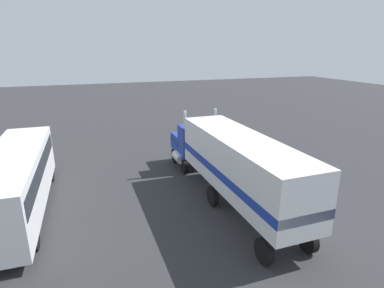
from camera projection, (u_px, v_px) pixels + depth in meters
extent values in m
plane|color=#2D2D30|center=(199.00, 165.00, 23.52)|extent=(120.00, 120.00, 0.00)
cube|color=silver|center=(236.00, 157.00, 25.31)|extent=(4.40, 0.31, 0.01)
cube|color=silver|center=(263.00, 149.00, 27.11)|extent=(4.40, 0.23, 0.01)
cube|color=silver|center=(318.00, 166.00, 23.32)|extent=(4.40, 0.19, 0.01)
cube|color=#193399|center=(190.00, 141.00, 23.66)|extent=(1.82, 2.52, 1.20)
cube|color=#193399|center=(197.00, 140.00, 22.07)|extent=(1.42, 2.51, 2.20)
cube|color=silver|center=(186.00, 138.00, 24.50)|extent=(0.10, 2.10, 1.08)
cube|color=#193399|center=(190.00, 140.00, 23.64)|extent=(1.82, 2.56, 0.36)
cylinder|color=silver|center=(185.00, 136.00, 21.04)|extent=(0.18, 0.18, 3.40)
cylinder|color=silver|center=(215.00, 133.00, 21.76)|extent=(0.18, 0.18, 3.40)
cube|color=silver|center=(240.00, 163.00, 16.21)|extent=(10.52, 2.70, 2.80)
cube|color=#193399|center=(240.00, 170.00, 16.34)|extent=(10.52, 2.74, 0.44)
cylinder|color=silver|center=(178.00, 157.00, 22.40)|extent=(1.31, 0.65, 0.64)
cylinder|color=black|center=(175.00, 156.00, 23.91)|extent=(1.10, 0.31, 1.10)
cylinder|color=black|center=(202.00, 152.00, 24.63)|extent=(1.10, 0.31, 1.10)
cylinder|color=black|center=(185.00, 166.00, 21.85)|extent=(1.10, 0.31, 1.10)
cylinder|color=black|center=(213.00, 162.00, 22.56)|extent=(1.10, 0.31, 1.10)
cylinder|color=black|center=(213.00, 196.00, 17.40)|extent=(1.10, 0.31, 1.10)
cylinder|color=black|center=(247.00, 190.00, 18.12)|extent=(1.10, 0.31, 1.10)
cylinder|color=black|center=(264.00, 251.00, 12.69)|extent=(1.10, 0.31, 1.10)
cylinder|color=black|center=(308.00, 240.00, 13.41)|extent=(1.10, 0.31, 1.10)
cylinder|color=black|center=(267.00, 184.00, 19.23)|extent=(0.18, 0.18, 0.82)
cylinder|color=black|center=(266.00, 183.00, 19.35)|extent=(0.18, 0.18, 0.82)
cylinder|color=#A5728C|center=(267.00, 173.00, 19.08)|extent=(0.34, 0.34, 0.58)
sphere|color=tan|center=(268.00, 167.00, 18.96)|extent=(0.23, 0.23, 0.23)
cube|color=black|center=(270.00, 172.00, 19.18)|extent=(0.29, 0.21, 0.36)
cube|color=silver|center=(17.00, 179.00, 16.14)|extent=(11.03, 2.69, 2.90)
cube|color=black|center=(15.00, 169.00, 15.97)|extent=(10.37, 2.73, 0.90)
cylinder|color=black|center=(13.00, 178.00, 19.94)|extent=(1.00, 0.29, 1.00)
cylinder|color=black|center=(51.00, 174.00, 20.62)|extent=(1.00, 0.29, 1.00)
cylinder|color=black|center=(35.00, 239.00, 13.56)|extent=(1.00, 0.29, 1.00)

